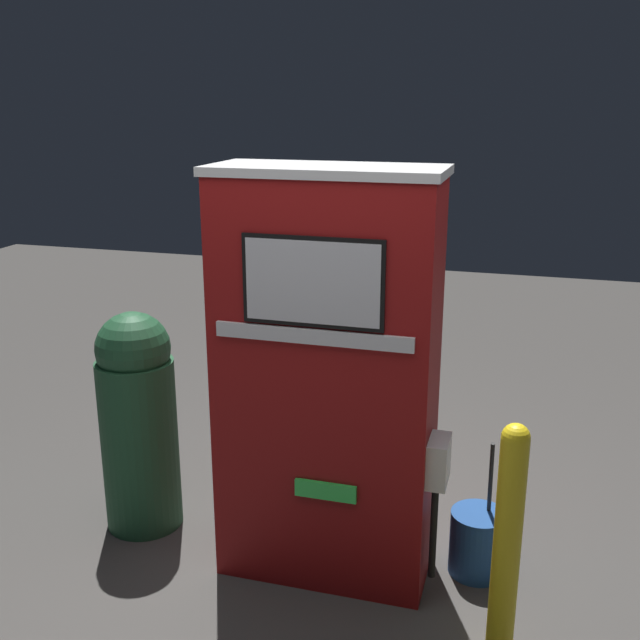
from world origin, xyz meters
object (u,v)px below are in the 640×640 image
(gas_pump, at_px, (327,381))
(safety_bollard, at_px, (507,540))
(squeegee_bucket, at_px, (478,542))
(trash_bin, at_px, (138,419))

(gas_pump, height_order, safety_bollard, gas_pump)
(safety_bollard, bearing_deg, gas_pump, 154.94)
(gas_pump, xyz_separation_m, safety_bollard, (0.86, -0.40, -0.44))
(safety_bollard, relative_size, squeegee_bucket, 1.47)
(gas_pump, height_order, trash_bin, gas_pump)
(gas_pump, distance_m, trash_bin, 1.13)
(trash_bin, bearing_deg, safety_bollard, -15.01)
(safety_bollard, bearing_deg, trash_bin, 164.99)
(gas_pump, xyz_separation_m, trash_bin, (-1.06, 0.11, -0.37))
(gas_pump, relative_size, safety_bollard, 1.86)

